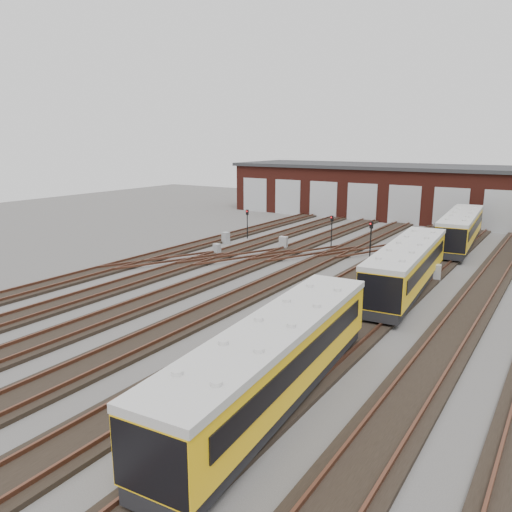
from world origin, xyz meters
The scene contains 13 objects.
ground centered at (0.00, 0.00, 0.00)m, with size 120.00×120.00×0.00m, color #474542.
track_network centered at (-0.17, 0.59, 0.11)m, with size 30.40×70.00×0.33m.
maintenance_shed centered at (-0.01, 39.97, 3.20)m, with size 51.00×12.50×6.35m.
metro_train centered at (6.00, 8.04, 1.76)m, with size 3.51×45.65×2.79m.
signal_mast_0 centered at (-12.22, 17.51, 1.82)m, with size 0.28×0.26×2.82m.
signal_mast_1 centered at (-3.23, 17.20, 1.91)m, with size 0.27×0.25×3.00m.
signal_mast_2 centered at (1.27, 14.47, 2.08)m, with size 0.30×0.29×3.25m.
signal_mast_3 centered at (5.30, 17.84, 1.96)m, with size 0.29×0.27×3.05m.
relay_cabinet_0 centered at (-10.47, 10.34, 0.46)m, with size 0.55×0.46×0.91m, color #929597.
relay_cabinet_1 centered at (-12.57, 14.46, 0.52)m, with size 0.63×0.52×1.05m, color #929597.
relay_cabinet_2 centered at (-6.86, 15.19, 0.56)m, with size 0.67×0.56×1.12m, color #929597.
relay_cabinet_3 centered at (3.58, 16.42, 0.43)m, with size 0.51×0.43×0.85m, color #929597.
relay_cabinet_4 centered at (6.83, 11.96, 0.57)m, with size 0.69×0.57×1.14m, color #929597.
Camera 1 is at (14.29, -22.01, 9.33)m, focal length 35.00 mm.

